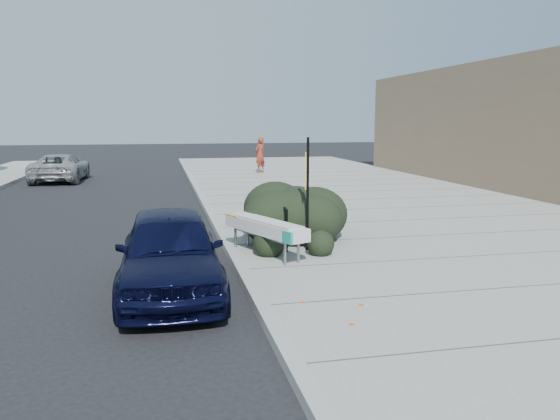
{
  "coord_description": "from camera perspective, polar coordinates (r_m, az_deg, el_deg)",
  "views": [
    {
      "loc": [
        -1.4,
        -9.5,
        2.81
      ],
      "look_at": [
        0.97,
        1.31,
        1.0
      ],
      "focal_mm": 35.0,
      "sensor_mm": 36.0,
      "label": 1
    }
  ],
  "objects": [
    {
      "name": "sidewalk_near",
      "position": [
        16.33,
        13.2,
        -0.6
      ],
      "size": [
        11.2,
        50.0,
        0.15
      ],
      "primitive_type": "cube",
      "color": "gray",
      "rests_on": "ground"
    },
    {
      "name": "sedan_navy",
      "position": [
        9.17,
        -11.4,
        -4.23
      ],
      "size": [
        1.68,
        4.1,
        1.39
      ],
      "primitive_type": "imported",
      "rotation": [
        0.0,
        0.0,
        -0.01
      ],
      "color": "black",
      "rests_on": "ground"
    },
    {
      "name": "suv_silver",
      "position": [
        27.67,
        -21.97,
        4.13
      ],
      "size": [
        2.28,
        4.69,
        1.29
      ],
      "primitive_type": "imported",
      "rotation": [
        0.0,
        0.0,
        3.11
      ],
      "color": "#9FA2A4",
      "rests_on": "ground"
    },
    {
      "name": "ground",
      "position": [
        10.0,
        -3.88,
        -7.04
      ],
      "size": [
        120.0,
        120.0,
        0.0
      ],
      "primitive_type": "plane",
      "color": "black",
      "rests_on": "ground"
    },
    {
      "name": "bench",
      "position": [
        10.89,
        -1.59,
        -1.84
      ],
      "size": [
        1.35,
        2.35,
        0.7
      ],
      "rotation": [
        0.0,
        0.0,
        0.41
      ],
      "color": "gray",
      "rests_on": "sidewalk_near"
    },
    {
      "name": "sign_post",
      "position": [
        11.2,
        2.83,
        2.5
      ],
      "size": [
        0.12,
        0.27,
        2.34
      ],
      "rotation": [
        0.0,
        0.0,
        -0.27
      ],
      "color": "black",
      "rests_on": "sidewalk_near"
    },
    {
      "name": "hedge",
      "position": [
        12.5,
        1.18,
        0.23
      ],
      "size": [
        2.83,
        4.06,
        1.38
      ],
      "primitive_type": "ellipsoid",
      "rotation": [
        0.0,
        0.0,
        0.29
      ],
      "color": "black",
      "rests_on": "sidewalk_near"
    },
    {
      "name": "curb_near",
      "position": [
        14.82,
        -6.76,
        -1.37
      ],
      "size": [
        0.22,
        50.0,
        0.17
      ],
      "primitive_type": "cube",
      "color": "#9E9E99",
      "rests_on": "ground"
    },
    {
      "name": "bike_rack",
      "position": [
        11.4,
        0.49,
        -1.43
      ],
      "size": [
        0.11,
        0.61,
        0.9
      ],
      "rotation": [
        0.0,
        0.0,
        -0.09
      ],
      "color": "black",
      "rests_on": "sidewalk_near"
    },
    {
      "name": "pedestrian",
      "position": [
        28.39,
        -2.1,
        5.77
      ],
      "size": [
        0.79,
        0.77,
        1.83
      ],
      "primitive_type": "imported",
      "rotation": [
        0.0,
        0.0,
        3.84
      ],
      "color": "maroon",
      "rests_on": "sidewalk_near"
    }
  ]
}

